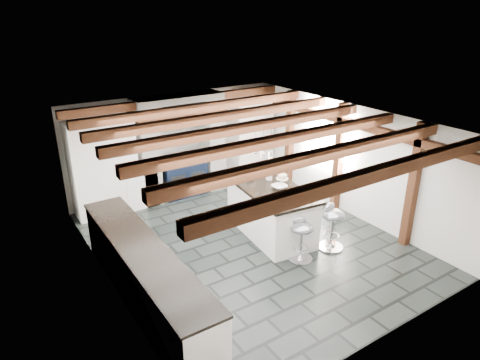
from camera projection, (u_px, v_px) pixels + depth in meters
ground at (247, 243)px, 7.94m from camera, size 6.00×6.00×0.00m
room_shell at (181, 173)px, 8.33m from camera, size 6.00×6.03×6.00m
range_cooker at (182, 175)px, 9.84m from camera, size 1.00×0.63×0.99m
kitchen_island at (271, 210)px, 8.09m from camera, size 1.22×2.05×1.29m
bar_stool_near at (332, 222)px, 7.58m from camera, size 0.51×0.51×0.85m
bar_stool_far at (301, 234)px, 7.24m from camera, size 0.51×0.51×0.79m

